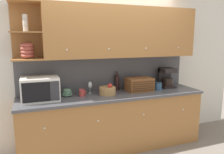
{
  "coord_description": "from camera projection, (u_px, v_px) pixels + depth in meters",
  "views": [
    {
      "loc": [
        -1.21,
        -3.48,
        1.79
      ],
      "look_at": [
        0.0,
        -0.22,
        1.17
      ],
      "focal_mm": 35.0,
      "sensor_mm": 36.0,
      "label": 1
    }
  ],
  "objects": [
    {
      "name": "upper_cabinets",
      "position": [
        120.0,
        32.0,
        3.5
      ],
      "size": [
        2.93,
        0.38,
        0.8
      ],
      "color": "#A36B38",
      "rests_on": "backsplash_panel"
    },
    {
      "name": "bowl_stack_on_counter",
      "position": [
        67.0,
        93.0,
        3.34
      ],
      "size": [
        0.15,
        0.15,
        0.12
      ],
      "color": "slate",
      "rests_on": "counter_unit"
    },
    {
      "name": "microwave",
      "position": [
        40.0,
        89.0,
        3.1
      ],
      "size": [
        0.52,
        0.39,
        0.34
      ],
      "color": "silver",
      "rests_on": "counter_unit"
    },
    {
      "name": "storage_canister",
      "position": [
        158.0,
        86.0,
        3.76
      ],
      "size": [
        0.14,
        0.14,
        0.13
      ],
      "color": "#33567A",
      "rests_on": "counter_unit"
    },
    {
      "name": "wall_back",
      "position": [
        107.0,
        67.0,
        3.74
      ],
      "size": [
        5.33,
        0.06,
        2.6
      ],
      "color": "silver",
      "rests_on": "ground_plane"
    },
    {
      "name": "coffee_maker",
      "position": [
        167.0,
        78.0,
        3.94
      ],
      "size": [
        0.25,
        0.24,
        0.35
      ],
      "color": "black",
      "rests_on": "counter_unit"
    },
    {
      "name": "backsplash_panel",
      "position": [
        108.0,
        73.0,
        3.73
      ],
      "size": [
        2.93,
        0.01,
        0.57
      ],
      "color": "#4C4C51",
      "rests_on": "counter_unit"
    },
    {
      "name": "counter_unit",
      "position": [
        114.0,
        121.0,
        3.57
      ],
      "size": [
        2.95,
        0.67,
        0.92
      ],
      "color": "#A36B38",
      "rests_on": "ground_plane"
    },
    {
      "name": "fruit_basket",
      "position": [
        108.0,
        90.0,
        3.45
      ],
      "size": [
        0.26,
        0.26,
        0.18
      ],
      "color": "#A87F4C",
      "rests_on": "counter_unit"
    },
    {
      "name": "mug",
      "position": [
        82.0,
        93.0,
        3.35
      ],
      "size": [
        0.1,
        0.09,
        0.11
      ],
      "color": "#B73D38",
      "rests_on": "counter_unit"
    },
    {
      "name": "wine_bottle",
      "position": [
        117.0,
        81.0,
        3.74
      ],
      "size": [
        0.08,
        0.08,
        0.33
      ],
      "color": "black",
      "rests_on": "counter_unit"
    },
    {
      "name": "wine_glass",
      "position": [
        90.0,
        85.0,
        3.51
      ],
      "size": [
        0.07,
        0.07,
        0.19
      ],
      "color": "silver",
      "rests_on": "counter_unit"
    },
    {
      "name": "bread_box",
      "position": [
        139.0,
        84.0,
        3.67
      ],
      "size": [
        0.43,
        0.29,
        0.22
      ],
      "color": "brown",
      "rests_on": "counter_unit"
    },
    {
      "name": "ground_plane",
      "position": [
        108.0,
        139.0,
        3.94
      ],
      "size": [
        24.0,
        24.0,
        0.0
      ],
      "primitive_type": "plane",
      "color": "slate"
    }
  ]
}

